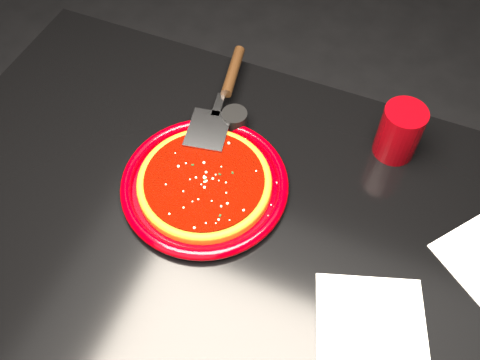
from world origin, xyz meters
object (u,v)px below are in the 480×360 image
object	(u,v)px
cup	(400,132)
ramekin	(235,120)
table	(224,297)
pizza_server	(222,97)
plate	(205,184)

from	to	relation	value
cup	ramekin	size ratio (longest dim) A/B	2.19
table	pizza_server	xyz separation A→B (m)	(-0.10, 0.25, 0.42)
plate	pizza_server	bearing A→B (deg)	103.86
plate	pizza_server	size ratio (longest dim) A/B	0.95
pizza_server	table	bearing A→B (deg)	-78.76
pizza_server	cup	distance (m)	0.36
plate	pizza_server	xyz separation A→B (m)	(-0.05, 0.19, 0.03)
table	pizza_server	distance (m)	0.49
plate	cup	distance (m)	0.39
table	ramekin	distance (m)	0.45
pizza_server	ramekin	distance (m)	0.05
table	ramekin	bearing A→B (deg)	105.54
pizza_server	plate	bearing A→B (deg)	-86.99
plate	ramekin	world-z (taller)	ramekin
pizza_server	cup	bearing A→B (deg)	-5.25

